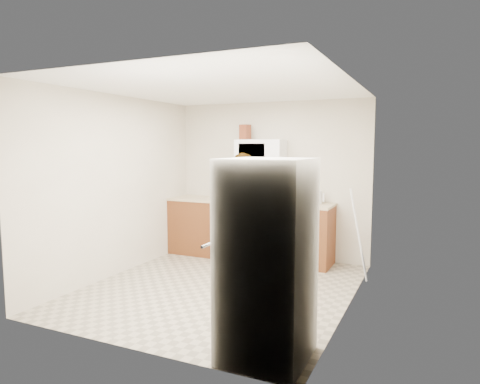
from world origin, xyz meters
The scene contains 20 objects.
floor centered at (0.00, 0.00, 0.00)m, with size 3.60×3.60×0.00m, color gray.
back_wall centered at (0.00, 1.79, 1.25)m, with size 3.20×0.02×2.50m, color beige.
right_wall centered at (1.59, 0.00, 1.25)m, with size 0.02×3.60×2.50m, color beige.
cabinet_left centered at (-1.04, 1.49, 0.45)m, with size 1.12×0.62×0.90m, color #612F17.
counter_left centered at (-1.04, 1.49, 0.92)m, with size 1.14×0.64×0.04m, color tan.
cabinet_right centered at (0.68, 1.49, 0.45)m, with size 0.80×0.62×0.90m, color #612F17.
counter_right centered at (0.68, 1.49, 0.92)m, with size 0.82×0.64×0.04m, color tan.
gas_range centered at (-0.10, 1.48, 0.49)m, with size 0.76×0.65×1.13m.
microwave centered at (-0.10, 1.61, 1.70)m, with size 0.76×0.38×0.40m, color white.
person centered at (-0.14, 0.97, 0.85)m, with size 0.62×0.41×1.70m, color tan.
fridge centered at (1.18, -1.43, 0.85)m, with size 0.70×0.70×1.70m, color beige.
kettle centered at (0.82, 1.61, 1.03)m, with size 0.16×0.16×0.19m, color silver.
jug centered at (-0.37, 1.61, 2.02)m, with size 0.14×0.14×0.24m, color #612A17.
saucepan centered at (-0.23, 1.57, 1.02)m, with size 0.23×0.23×0.13m, color silver.
tray centered at (-0.02, 1.35, 0.96)m, with size 0.25×0.16×0.05m, color white.
bottle_spray centered at (-0.78, 1.24, 1.04)m, with size 0.06×0.06×0.22m, color red.
bottle_hot_sauce centered at (-0.78, 1.38, 1.03)m, with size 0.06×0.06×0.18m, color orange.
bottle_green_cap centered at (-0.67, 1.22, 1.04)m, with size 0.06×0.06×0.21m, color green.
pot_lid centered at (-0.56, 1.33, 0.94)m, with size 0.23×0.23×0.01m, color silver.
broom centered at (1.55, 0.97, 0.63)m, with size 0.03×0.03×1.26m, color silver.
Camera 1 is at (2.43, -4.70, 1.80)m, focal length 32.00 mm.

